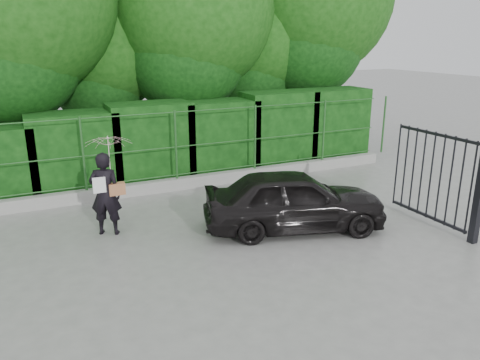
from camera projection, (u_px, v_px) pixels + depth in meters
name	position (u px, v px, depth m)	size (l,w,h in m)	color
ground	(234.00, 263.00, 8.36)	(80.00, 80.00, 0.00)	gray
kerb	(163.00, 186.00, 12.21)	(14.00, 0.25, 0.30)	#9E9E99
fence	(169.00, 146.00, 11.99)	(14.13, 0.06, 1.80)	#245622
hedge	(163.00, 143.00, 12.94)	(14.20, 1.20, 2.30)	black
trees	(162.00, 11.00, 14.16)	(17.10, 6.15, 8.08)	black
gate	(460.00, 178.00, 9.27)	(0.22, 2.33, 2.36)	black
woman	(108.00, 171.00, 9.31)	(0.98, 0.94, 2.03)	black
car	(294.00, 200.00, 9.69)	(1.50, 3.74, 1.27)	black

